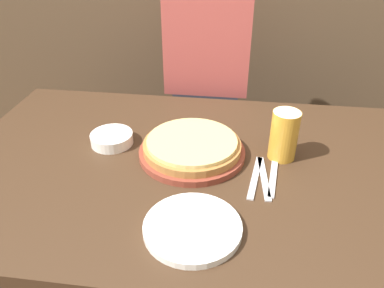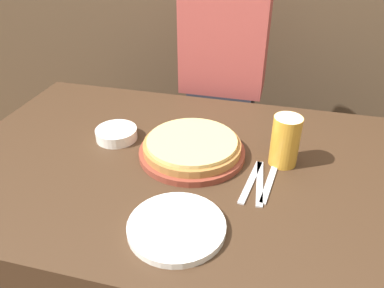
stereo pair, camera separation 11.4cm
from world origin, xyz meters
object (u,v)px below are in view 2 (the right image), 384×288
beer_glass (286,139)px  fork (251,181)px  dinner_knife (260,183)px  dinner_plate (177,227)px  diner_person (222,103)px  pizza_on_board (192,148)px  side_bowl (117,134)px  spoon (269,184)px

beer_glass → fork: (-0.08, -0.12, -0.08)m
dinner_knife → dinner_plate: bearing=-127.5°
dinner_plate → fork: 0.27m
beer_glass → diner_person: bearing=117.2°
pizza_on_board → fork: bearing=-25.4°
beer_glass → side_bowl: 0.54m
pizza_on_board → dinner_plate: bearing=-82.1°
fork → diner_person: (-0.20, 0.67, -0.10)m
dinner_plate → spoon: dinner_plate is taller
beer_glass → spoon: bearing=-104.0°
pizza_on_board → dinner_knife: size_ratio=1.62×
dinner_knife → side_bowl: bearing=165.5°
fork → spoon: (0.05, -0.00, 0.00)m
dinner_plate → side_bowl: bearing=131.4°
pizza_on_board → dinner_knife: (0.22, -0.09, -0.02)m
diner_person → dinner_knife: bearing=-71.2°
pizza_on_board → spoon: (0.24, -0.09, -0.02)m
dinner_knife → fork: bearing=180.0°
fork → pizza_on_board: bearing=154.6°
pizza_on_board → diner_person: diner_person is taller
beer_glass → diner_person: (-0.28, 0.55, -0.18)m
spoon → fork: bearing=180.0°
beer_glass → dinner_plate: size_ratio=0.65×
side_bowl → dinner_knife: bearing=-14.5°
beer_glass → dinner_plate: (-0.23, -0.35, -0.07)m
side_bowl → beer_glass: bearing=-0.6°
pizza_on_board → spoon: size_ratio=1.90×
side_bowl → dinner_knife: 0.50m
pizza_on_board → side_bowl: (-0.27, 0.03, -0.01)m
side_bowl → diner_person: diner_person is taller
diner_person → beer_glass: bearing=-62.8°
dinner_plate → pizza_on_board: bearing=97.9°
side_bowl → pizza_on_board: bearing=-7.1°
side_bowl → diner_person: size_ratio=0.10×
pizza_on_board → dinner_plate: 0.32m
pizza_on_board → side_bowl: 0.27m
dinner_plate → diner_person: size_ratio=0.17×
dinner_plate → side_bowl: 0.47m
pizza_on_board → beer_glass: 0.28m
dinner_knife → diner_person: bearing=108.8°
diner_person → side_bowl: bearing=-115.4°
side_bowl → fork: bearing=-15.2°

